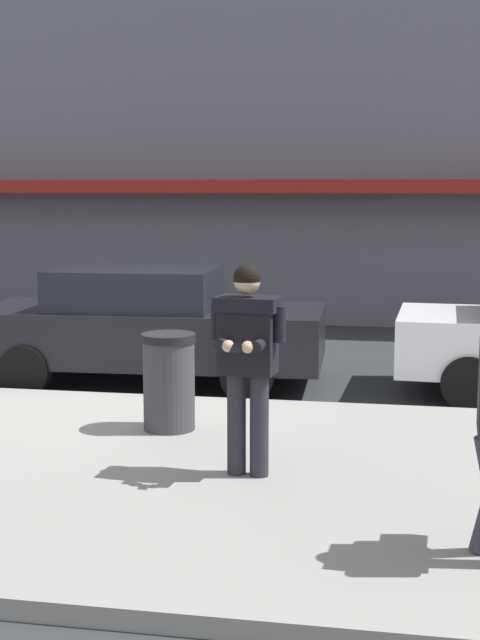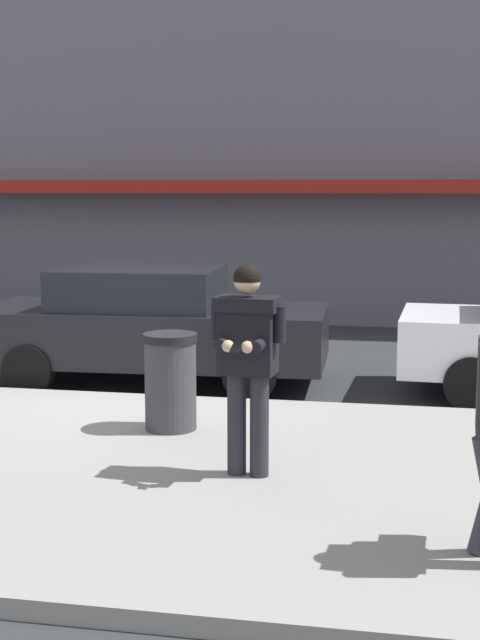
{
  "view_description": "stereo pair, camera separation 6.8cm",
  "coord_description": "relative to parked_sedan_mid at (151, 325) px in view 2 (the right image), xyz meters",
  "views": [
    {
      "loc": [
        3.12,
        -10.16,
        2.55
      ],
      "look_at": [
        1.82,
        -3.07,
        1.49
      ],
      "focal_mm": 50.0,
      "sensor_mm": 36.0,
      "label": 1
    },
    {
      "loc": [
        3.19,
        -10.14,
        2.55
      ],
      "look_at": [
        1.82,
        -3.07,
        1.49
      ],
      "focal_mm": 50.0,
      "sensor_mm": 36.0,
      "label": 2
    }
  ],
  "objects": [
    {
      "name": "ground_plane",
      "position": [
        0.16,
        -0.97,
        -0.79
      ],
      "size": [
        80.0,
        80.0,
        0.0
      ],
      "primitive_type": "plane",
      "color": "#2B2D30"
    },
    {
      "name": "sidewalk",
      "position": [
        1.16,
        -3.82,
        -0.72
      ],
      "size": [
        32.0,
        5.3,
        0.14
      ],
      "primitive_type": "cube",
      "color": "gray",
      "rests_on": "ground"
    },
    {
      "name": "curb_paint_line",
      "position": [
        1.16,
        -0.92,
        -0.79
      ],
      "size": [
        28.0,
        0.12,
        0.01
      ],
      "primitive_type": "cube",
      "color": "silver",
      "rests_on": "ground"
    },
    {
      "name": "parked_sedan_mid",
      "position": [
        0.0,
        0.0,
        0.0
      ],
      "size": [
        4.57,
        2.08,
        1.54
      ],
      "color": "black",
      "rests_on": "ground"
    },
    {
      "name": "man_texting_on_phone",
      "position": [
        2.02,
        -3.92,
        0.46
      ],
      "size": [
        0.65,
        0.61,
        1.81
      ],
      "color": "#23232B",
      "rests_on": "sidewalk"
    },
    {
      "name": "trash_bin",
      "position": [
        0.99,
        -2.61,
        -0.16
      ],
      "size": [
        0.55,
        0.55,
        0.98
      ],
      "color": "#38383D",
      "rests_on": "sidewalk"
    }
  ]
}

